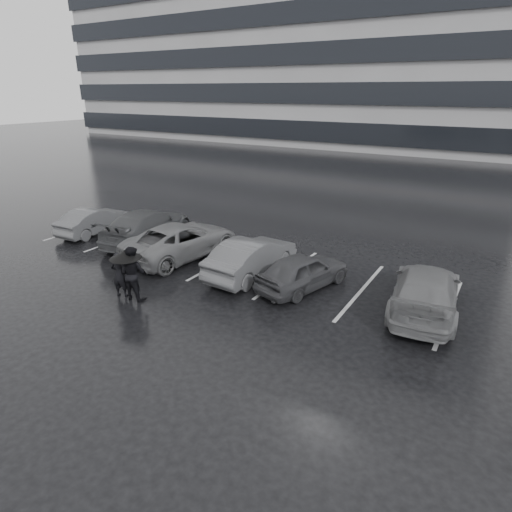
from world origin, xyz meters
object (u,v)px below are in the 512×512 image
object	(u,v)px
car_west_c	(147,226)
pedestrian_right	(133,273)
car_west_d	(94,221)
pedestrian_left	(120,275)
car_east	(425,291)
car_west_b	(181,240)
car_main	(303,271)
car_west_a	(252,257)

from	to	relation	value
car_west_c	pedestrian_right	world-z (taller)	pedestrian_right
car_west_d	pedestrian_right	xyz separation A→B (m)	(6.75, -3.93, 0.29)
pedestrian_left	pedestrian_right	distance (m)	0.53
car_west_c	car_east	bearing A→B (deg)	169.57
car_west_b	pedestrian_left	world-z (taller)	pedestrian_left
pedestrian_right	car_east	bearing A→B (deg)	-158.45
pedestrian_right	car_main	bearing A→B (deg)	-144.95
pedestrian_left	car_west_c	bearing A→B (deg)	-74.10
car_west_a	car_west_d	distance (m)	8.99
car_east	pedestrian_right	distance (m)	9.18
car_west_a	car_west_c	distance (m)	5.99
car_main	car_west_d	distance (m)	11.09
car_east	pedestrian_left	size ratio (longest dim) A/B	3.04
pedestrian_right	car_west_a	bearing A→B (deg)	-126.14
car_west_d	pedestrian_right	distance (m)	7.81
car_main	car_west_b	distance (m)	5.53
car_east	pedestrian_right	xyz separation A→B (m)	(-8.24, -4.05, 0.22)
car_west_c	car_west_b	bearing A→B (deg)	157.11
car_west_c	pedestrian_right	bearing A→B (deg)	121.44
car_main	pedestrian_right	distance (m)	5.63
car_west_c	car_east	size ratio (longest dim) A/B	1.07
car_west_a	pedestrian_left	bearing A→B (deg)	56.32
car_west_b	pedestrian_right	bearing A→B (deg)	114.84
car_west_a	pedestrian_left	world-z (taller)	pedestrian_left
car_west_b	car_east	size ratio (longest dim) A/B	1.07
pedestrian_right	pedestrian_left	bearing A→B (deg)	7.30
car_west_a	car_west_b	world-z (taller)	car_west_b
car_main	pedestrian_left	size ratio (longest dim) A/B	2.38
car_west_d	pedestrian_right	size ratio (longest dim) A/B	2.05
pedestrian_right	car_west_c	bearing A→B (deg)	-54.35
car_west_c	car_west_d	distance (m)	3.08
car_west_b	car_west_c	bearing A→B (deg)	-6.89
car_west_a	pedestrian_left	distance (m)	4.65
car_west_a	car_west_c	bearing A→B (deg)	-4.60
car_west_b	pedestrian_right	world-z (taller)	pedestrian_right
pedestrian_left	car_west_a	bearing A→B (deg)	-145.80
car_west_b	pedestrian_left	xyz separation A→B (m)	(0.69, -3.86, 0.07)
car_east	pedestrian_left	distance (m)	9.67
car_east	car_main	bearing A→B (deg)	-0.47
car_west_c	pedestrian_right	xyz separation A→B (m)	(3.71, -4.38, 0.17)
car_west_b	car_west_c	distance (m)	2.59
pedestrian_right	car_west_b	bearing A→B (deg)	-76.95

